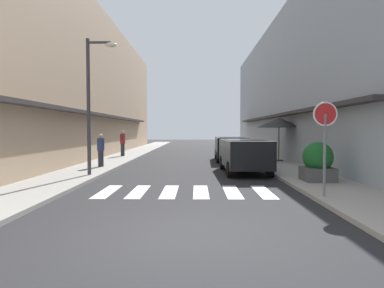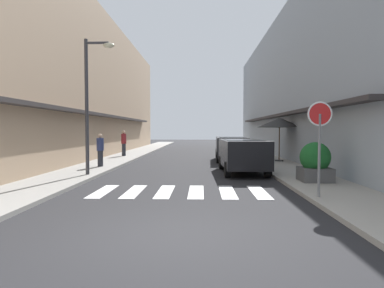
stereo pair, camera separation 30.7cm
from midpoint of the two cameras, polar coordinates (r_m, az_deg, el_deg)
ground_plane at (r=21.54m, az=0.38°, el=-2.60°), size 86.57×86.57×0.00m
sidewalk_left at (r=22.12m, az=-11.65°, el=-2.36°), size 2.28×55.09×0.12m
sidewalk_right at (r=21.92m, az=12.53°, el=-2.41°), size 2.28×55.09×0.12m
building_row_left at (r=24.24m, az=-19.72°, el=9.40°), size 5.50×37.42×9.78m
building_row_right at (r=23.90m, az=20.89°, el=9.27°), size 5.50×37.42×9.60m
crosswalk at (r=10.20m, az=-1.11°, el=-8.20°), size 5.20×2.20×0.01m
parked_car_near at (r=14.66m, az=9.25°, el=-1.38°), size 1.91×4.29×1.47m
parked_car_mid at (r=20.35m, az=7.13°, el=-0.30°), size 1.90×4.48×1.47m
round_street_sign at (r=9.39m, az=21.94°, el=3.19°), size 0.65×0.07×2.51m
street_lamp at (r=13.76m, az=-16.27°, el=8.54°), size 1.19×0.28×5.32m
cafe_umbrella at (r=19.55m, az=15.21°, el=3.55°), size 2.52×2.52×2.46m
planter_corner at (r=12.26m, az=21.04°, el=-2.96°), size 1.03×1.03×1.35m
pedestrian_walking_near at (r=16.63m, az=-14.96°, el=-0.90°), size 0.34×0.34×1.58m
pedestrian_walking_far at (r=23.03m, az=-11.26°, el=0.25°), size 0.34×0.34×1.72m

